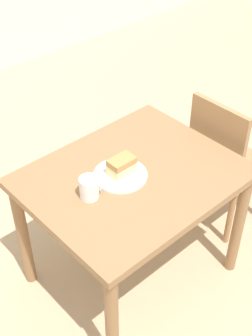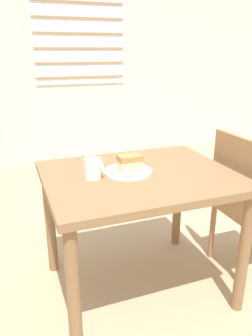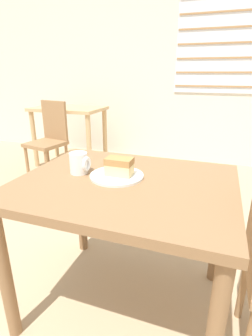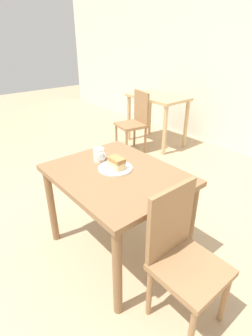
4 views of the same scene
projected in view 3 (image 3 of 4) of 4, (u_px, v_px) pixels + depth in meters
wall_back at (192, 55)px, 3.38m from camera, size 10.00×0.10×2.80m
dining_table_near at (125, 201)px, 1.24m from camera, size 0.99×0.80×0.73m
dining_table_far at (69, 119)px, 3.45m from camera, size 0.90×0.58×0.78m
chair_far_corner at (49, 138)px, 3.08m from camera, size 0.45×0.45×0.89m
plate at (118, 176)px, 1.25m from camera, size 0.26×0.26×0.01m
cake_slice at (119, 166)px, 1.23m from camera, size 0.13×0.08×0.08m
coffee_mug at (79, 163)px, 1.28m from camera, size 0.09×0.09×0.10m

